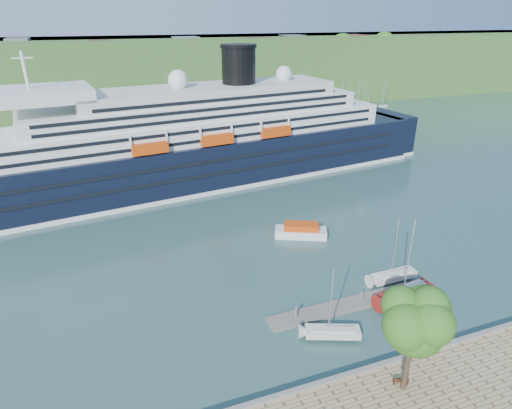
% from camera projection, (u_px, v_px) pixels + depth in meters
% --- Properties ---
extents(ground, '(400.00, 400.00, 0.00)m').
position_uv_depth(ground, '(394.00, 367.00, 41.82)').
color(ground, '#2D5150').
rests_on(ground, ground).
extents(far_hillside, '(400.00, 50.00, 24.00)m').
position_uv_depth(far_hillside, '(159.00, 72.00, 161.28)').
color(far_hillside, '#385A24').
rests_on(far_hillside, ground).
extents(quay_coping, '(220.00, 0.50, 0.30)m').
position_uv_depth(quay_coping, '(396.00, 360.00, 41.18)').
color(quay_coping, slate).
rests_on(quay_coping, promenade).
extents(cruise_ship, '(119.56, 32.03, 26.57)m').
position_uv_depth(cruise_ship, '(181.00, 119.00, 82.15)').
color(cruise_ship, black).
rests_on(cruise_ship, ground).
extents(park_bench, '(1.53, 1.07, 0.91)m').
position_uv_depth(park_bench, '(401.00, 380.00, 38.48)').
color(park_bench, '#482614').
rests_on(park_bench, promenade).
extents(promenade_tree, '(6.88, 6.88, 11.40)m').
position_uv_depth(promenade_tree, '(412.00, 338.00, 35.91)').
color(promenade_tree, '#2C5D18').
rests_on(promenade_tree, promenade).
extents(floating_pontoon, '(19.50, 2.65, 0.43)m').
position_uv_depth(floating_pontoon, '(345.00, 306.00, 50.36)').
color(floating_pontoon, slate).
rests_on(floating_pontoon, ground).
extents(sailboat_white_near, '(6.60, 3.98, 8.26)m').
position_uv_depth(sailboat_white_near, '(335.00, 307.00, 43.92)').
color(sailboat_white_near, silver).
rests_on(sailboat_white_near, ground).
extents(sailboat_red, '(8.35, 3.29, 10.50)m').
position_uv_depth(sailboat_red, '(411.00, 263.00, 49.46)').
color(sailboat_red, maroon).
rests_on(sailboat_red, ground).
extents(sailboat_white_far, '(6.78, 2.01, 8.72)m').
position_uv_depth(sailboat_white_far, '(397.00, 252.00, 53.55)').
color(sailboat_white_far, silver).
rests_on(sailboat_white_far, ground).
extents(tender_launch, '(8.41, 5.85, 2.21)m').
position_uv_depth(tender_launch, '(301.00, 230.00, 66.12)').
color(tender_launch, '#CC400C').
rests_on(tender_launch, ground).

